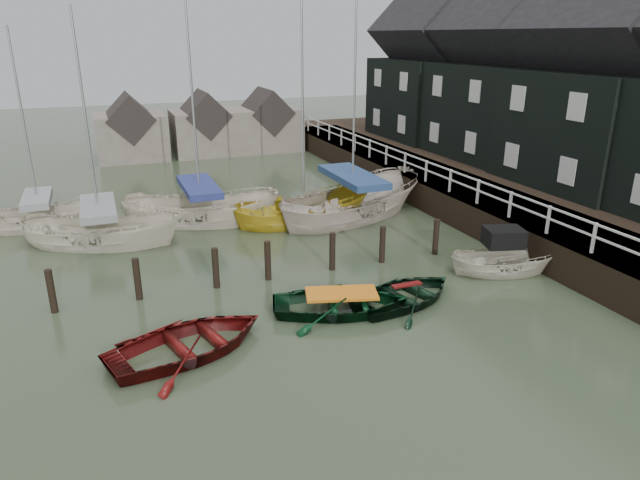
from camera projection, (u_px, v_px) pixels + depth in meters
name	position (u px, v px, depth m)	size (l,w,h in m)	color
ground	(333.00, 310.00, 17.56)	(120.00, 120.00, 0.00)	#333D27
pier	(429.00, 185.00, 29.32)	(3.04, 32.00, 2.70)	black
land_strip	(515.00, 189.00, 31.45)	(14.00, 38.00, 1.50)	black
quay_houses	(546.00, 84.00, 28.34)	(6.52, 28.14, 10.01)	black
mooring_pilings	(270.00, 266.00, 19.64)	(13.72, 0.22, 1.80)	black
far_sheds	(203.00, 128.00, 40.00)	(14.00, 4.08, 4.39)	#665B51
rowboat_red	(190.00, 353.00, 15.23)	(3.13, 4.39, 0.91)	#530D0B
rowboat_green	(341.00, 312.00, 17.48)	(2.98, 4.17, 0.86)	black
rowboat_dkgreen	(406.00, 302.00, 18.11)	(2.76, 3.87, 0.80)	black
motorboat	(503.00, 270.00, 20.32)	(4.21, 2.50, 2.36)	beige
sailboat_a	(103.00, 242.00, 23.16)	(7.01, 4.90, 10.30)	beige
sailboat_b	(201.00, 220.00, 25.87)	(7.60, 5.04, 11.51)	silver
sailboat_c	(304.00, 220.00, 26.02)	(6.75, 2.90, 10.58)	gold
sailboat_d	(352.00, 215.00, 26.65)	(8.89, 5.81, 12.91)	beige
sailboat_e	(42.00, 226.00, 25.14)	(5.69, 2.43, 9.44)	beige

